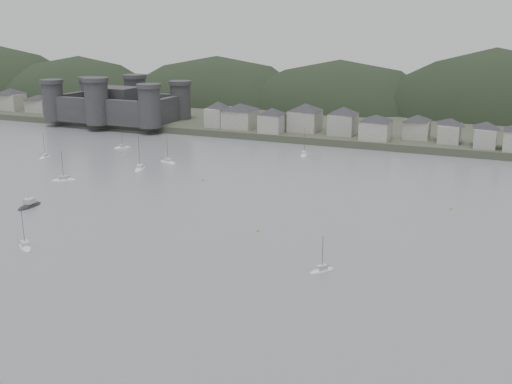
% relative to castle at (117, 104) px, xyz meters
% --- Properties ---
extents(ground, '(900.00, 900.00, 0.00)m').
position_rel_castle_xyz_m(ground, '(120.00, -179.80, -10.96)').
color(ground, slate).
rests_on(ground, ground).
extents(far_shore_land, '(900.00, 250.00, 3.00)m').
position_rel_castle_xyz_m(far_shore_land, '(120.00, 115.20, -9.46)').
color(far_shore_land, '#383D2D').
rests_on(far_shore_land, ground).
extents(forested_ridge, '(851.55, 103.94, 102.57)m').
position_rel_castle_xyz_m(forested_ridge, '(124.83, 89.60, -22.25)').
color(forested_ridge, black).
rests_on(forested_ridge, ground).
extents(castle, '(66.00, 43.00, 20.00)m').
position_rel_castle_xyz_m(castle, '(0.00, 0.00, 0.00)').
color(castle, '#323235').
rests_on(castle, far_shore_land).
extents(waterfront_town, '(451.48, 28.46, 12.92)m').
position_rel_castle_xyz_m(waterfront_town, '(170.59, 3.54, -2.30)').
color(waterfront_town, gray).
rests_on(waterfront_town, far_shore_land).
extents(sailboat_lead, '(7.92, 6.33, 10.70)m').
position_rel_castle_xyz_m(sailboat_lead, '(48.66, -97.55, -10.79)').
color(sailboat_lead, white).
rests_on(sailboat_lead, ground).
extents(moored_fleet, '(266.63, 177.09, 13.52)m').
position_rel_castle_xyz_m(moored_fleet, '(107.09, -116.39, -10.79)').
color(moored_fleet, white).
rests_on(moored_fleet, ground).
extents(motor_launch_far, '(3.40, 8.67, 4.03)m').
position_rel_castle_xyz_m(motor_launch_far, '(59.29, -124.13, -10.68)').
color(motor_launch_far, black).
rests_on(motor_launch_far, ground).
extents(mooring_buoys, '(171.60, 148.06, 0.70)m').
position_rel_castle_xyz_m(mooring_buoys, '(116.67, -118.79, -10.81)').
color(mooring_buoys, '#C48B41').
rests_on(mooring_buoys, ground).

